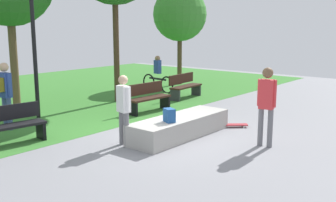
% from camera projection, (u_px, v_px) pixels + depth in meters
% --- Properties ---
extents(ground_plane, '(28.00, 28.00, 0.00)m').
position_uv_depth(ground_plane, '(162.00, 138.00, 9.91)').
color(ground_plane, gray).
extents(grass_lawn, '(26.60, 12.44, 0.01)m').
position_uv_depth(grass_lawn, '(2.00, 100.00, 14.78)').
color(grass_lawn, '#387A2D').
rests_on(grass_lawn, ground_plane).
extents(concrete_ledge, '(3.02, 0.92, 0.51)m').
position_uv_depth(concrete_ledge, '(180.00, 127.00, 9.98)').
color(concrete_ledge, '#A8A59E').
rests_on(concrete_ledge, ground_plane).
extents(backpack_on_ledge, '(0.30, 0.34, 0.32)m').
position_uv_depth(backpack_on_ledge, '(169.00, 115.00, 9.35)').
color(backpack_on_ledge, '#1E4C8C').
rests_on(backpack_on_ledge, concrete_ledge).
extents(skater_performing_trick, '(0.25, 0.43, 1.82)m').
position_uv_depth(skater_performing_trick, '(267.00, 100.00, 8.99)').
color(skater_performing_trick, slate).
rests_on(skater_performing_trick, ground_plane).
extents(skater_watching, '(0.27, 0.42, 1.64)m').
position_uv_depth(skater_watching, '(124.00, 105.00, 9.09)').
color(skater_watching, slate).
rests_on(skater_watching, ground_plane).
extents(skateboard_by_ledge, '(0.68, 0.73, 0.08)m').
position_uv_depth(skateboard_by_ledge, '(233.00, 125.00, 10.91)').
color(skateboard_by_ledge, '#A5262D').
rests_on(skateboard_by_ledge, ground_plane).
extents(park_bench_far_right, '(1.65, 0.67, 0.91)m').
position_uv_depth(park_bench_far_right, '(9.00, 124.00, 9.26)').
color(park_bench_far_right, black).
rests_on(park_bench_far_right, ground_plane).
extents(park_bench_near_path, '(1.63, 0.60, 0.91)m').
position_uv_depth(park_bench_near_path, '(185.00, 85.00, 15.16)').
color(park_bench_near_path, '#331E14').
rests_on(park_bench_near_path, ground_plane).
extents(park_bench_far_left, '(1.62, 0.54, 0.91)m').
position_uv_depth(park_bench_far_left, '(148.00, 97.00, 12.77)').
color(park_bench_far_left, '#331E14').
rests_on(park_bench_far_left, ground_plane).
extents(tree_young_birch, '(2.44, 2.44, 4.43)m').
position_uv_depth(tree_young_birch, '(180.00, 15.00, 18.23)').
color(tree_young_birch, '#4C3823').
rests_on(tree_young_birch, grass_lawn).
extents(lamp_post, '(0.28, 0.28, 4.20)m').
position_uv_depth(lamp_post, '(33.00, 31.00, 11.58)').
color(lamp_post, black).
rests_on(lamp_post, ground_plane).
extents(pedestrian_with_backpack, '(0.36, 0.43, 1.78)m').
position_uv_depth(pedestrian_with_backpack, '(5.00, 90.00, 10.47)').
color(pedestrian_with_backpack, '#3F5184').
rests_on(pedestrian_with_backpack, ground_plane).
extents(cyclist_on_bicycle, '(0.25, 1.82, 1.52)m').
position_uv_depth(cyclist_on_bicycle, '(158.00, 76.00, 16.63)').
color(cyclist_on_bicycle, black).
rests_on(cyclist_on_bicycle, ground_plane).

